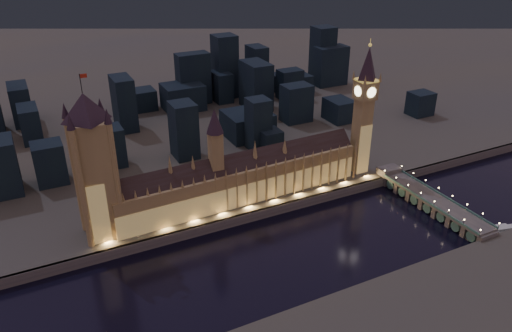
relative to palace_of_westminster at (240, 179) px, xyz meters
name	(u,v)px	position (x,y,z in m)	size (l,w,h in m)	color
ground_plane	(285,248)	(5.27, -61.75, -26.37)	(2000.00, 2000.00, 0.00)	black
north_bank	(117,66)	(5.27, 458.25, -22.37)	(2000.00, 960.00, 8.00)	#3C3F43
embankment_wall	(258,215)	(5.27, -20.75, -22.37)	(2000.00, 2.50, 8.00)	#414246
palace_of_westminster	(240,179)	(0.00, 0.00, 0.00)	(202.00, 27.50, 78.00)	olive
victoria_tower	(93,160)	(-104.73, 0.17, 38.10)	(31.68, 31.68, 114.10)	olive
elizabeth_tower	(365,101)	(113.27, 0.17, 45.47)	(18.00, 18.00, 114.32)	olive
westminster_bridge	(429,201)	(133.59, -65.20, -20.38)	(19.40, 113.00, 15.90)	#414246
river_boat	(493,231)	(149.72, -113.67, -24.81)	(48.61, 22.11, 4.50)	#414246
city_backdrop	(203,96)	(41.50, 185.51, 5.40)	(456.41, 215.63, 81.90)	black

